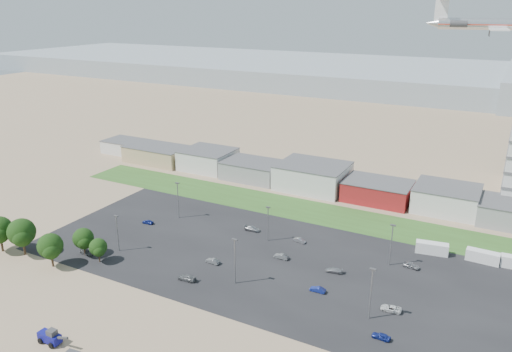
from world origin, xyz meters
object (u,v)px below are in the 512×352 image
Objects in this scene: airliner at (502,24)px; parked_car_0 at (391,308)px; parked_car_10 at (87,252)px; parked_car_1 at (318,289)px; parked_car_6 at (252,229)px; parked_car_11 at (300,240)px; parked_car_12 at (334,270)px; parked_car_3 at (187,278)px; parked_car_2 at (381,336)px; box_trailer_a at (432,248)px; tree_far_left at (0,232)px; telehandler at (49,336)px; parked_car_8 at (411,265)px; parked_car_5 at (148,222)px; parked_car_4 at (213,261)px; parked_car_7 at (281,256)px.

airliner is 11.43× the size of parked_car_0.
parked_car_10 is (-78.67, -109.62, -51.22)m from airliner.
parked_car_6 is (-26.75, 20.03, 0.08)m from parked_car_1.
parked_car_12 is (12.98, -10.36, 0.03)m from parked_car_11.
parked_car_3 is at bearing -121.14° from airliner.
parked_car_6 reaches higher than parked_car_2.
parked_car_12 is at bearing 176.88° from parked_car_1.
box_trailer_a is 45.97m from parked_car_6.
parked_car_2 is 1.03× the size of parked_car_11.
tree_far_left is 160.67m from airliner.
airliner reaches higher than parked_car_10.
airliner is at bearing 66.75° from telehandler.
parked_car_3 is 28.76m from parked_car_10.
parked_car_8 reaches higher than parked_car_2.
parked_car_12 is at bearing 83.65° from parked_car_5.
airliner is at bearing 179.15° from parked_car_2.
parked_car_4 is (10.01, 38.50, -0.90)m from telehandler.
airliner is 144.32m from parked_car_10.
parked_car_7 is (14.16, 18.85, -0.02)m from parked_car_3.
parked_car_1 is 16.27m from parked_car_7.
tree_far_left is at bearing -76.72° from parked_car_12.
parked_car_7 is (13.27, 9.68, 0.01)m from parked_car_4.
telehandler is 64.77m from parked_car_0.
parked_car_11 is at bearing 67.87° from telehandler.
parked_car_2 is at bearing -126.85° from parked_car_6.
parked_car_2 is 40.84m from parked_car_11.
airliner is 108.92m from parked_car_7.
parked_car_2 is 51.87m from parked_car_6.
parked_car_2 is 0.77× the size of parked_car_6.
parked_car_5 is 42.89m from parked_car_11.
parked_car_2 is at bearing -102.06° from box_trailer_a.
airliner is at bearing -28.15° from parked_car_10.
parked_car_4 is at bearing -94.10° from parked_car_0.
parked_car_2 reaches higher than parked_car_1.
box_trailer_a is at bearing 179.33° from parked_car_2.
parked_car_1 is 33.41m from parked_car_6.
parked_car_3 is at bearing -63.45° from parked_car_12.
parked_car_10 is at bearing 132.84° from parked_car_11.
box_trailer_a reaches higher than parked_car_12.
parked_car_0 is 1.21× the size of parked_car_2.
parked_car_12 is at bearing 121.44° from parked_car_3.
parked_car_4 reaches higher than parked_car_0.
parked_car_6 reaches higher than parked_car_3.
tree_far_left reaches higher than parked_car_12.
tree_far_left is 78.23m from parked_car_1.
parked_car_6 is 14.06m from parked_car_11.
parked_car_3 is at bearing 176.60° from parked_car_6.
airliner reaches higher than telehandler.
parked_car_4 is 0.81× the size of parked_car_6.
parked_car_5 is at bearing -102.94° from parked_car_2.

